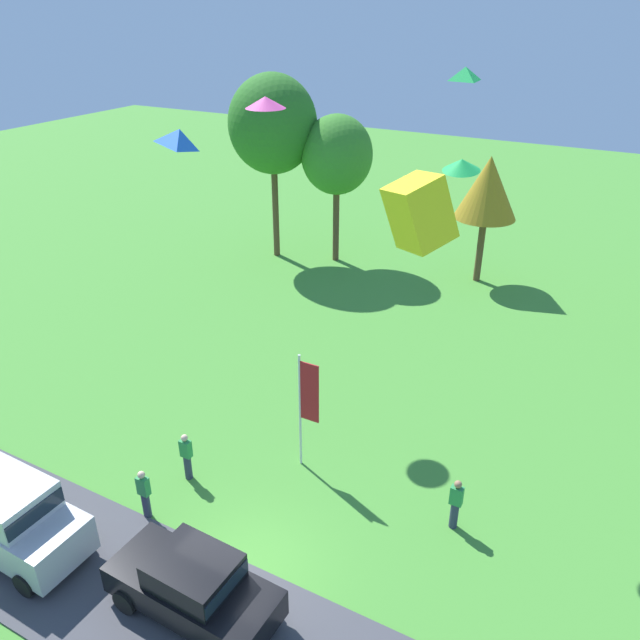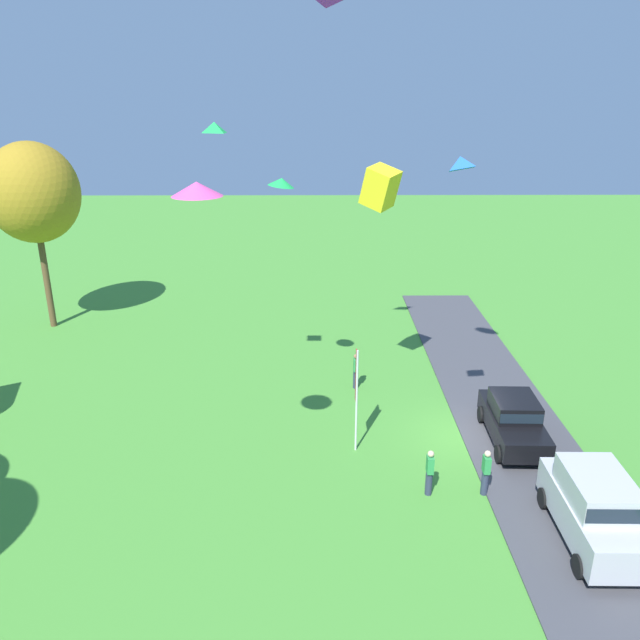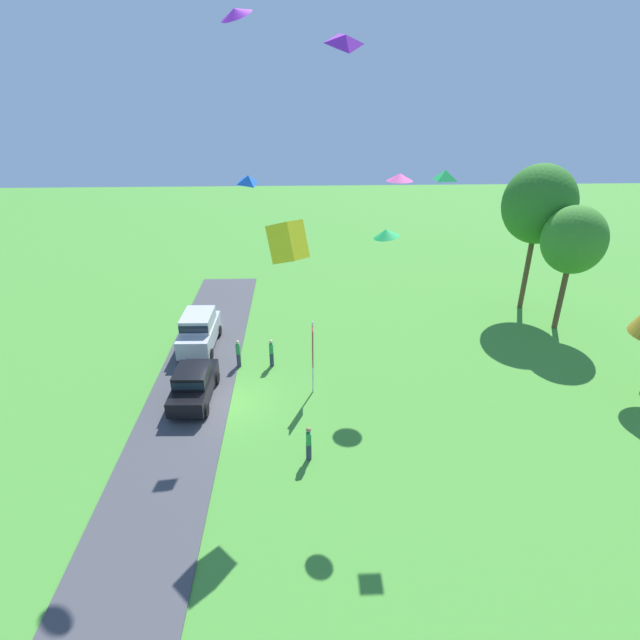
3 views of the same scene
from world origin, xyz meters
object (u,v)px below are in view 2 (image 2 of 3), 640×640
person_beside_suv (486,472)px  kite_diamond_topmost (214,127)px  person_watching_sky (430,472)px  kite_box_near_flag (380,187)px  car_suv_near_entrance (595,506)px  flag_banner (356,386)px  person_on_lawn (356,371)px  kite_delta_high_right (281,182)px  car_sedan_by_flagpole (514,418)px  tree_center_back (33,193)px  kite_delta_trailing_tail (197,189)px  kite_diamond_high_left (460,163)px

person_beside_suv → kite_diamond_topmost: kite_diamond_topmost is taller
person_watching_sky → kite_box_near_flag: (6.61, 1.31, 8.59)m
car_suv_near_entrance → flag_banner: flag_banner is taller
person_on_lawn → kite_delta_high_right: 9.53m
car_sedan_by_flagpole → tree_center_back: size_ratio=0.42×
tree_center_back → kite_delta_high_right: (-9.93, -14.07, 1.96)m
person_watching_sky → person_on_lawn: (8.11, 2.00, 0.00)m
person_beside_suv → person_watching_sky: (0.01, 1.91, 0.00)m
kite_delta_trailing_tail → kite_box_near_flag: (7.71, -5.72, -1.11)m
car_suv_near_entrance → kite_delta_trailing_tail: bearing=83.6°
kite_diamond_high_left → kite_delta_trailing_tail: bearing=109.2°
car_sedan_by_flagpole → kite_diamond_high_left: (-1.80, 3.27, 9.91)m
car_sedan_by_flagpole → kite_diamond_topmost: size_ratio=5.47×
car_suv_near_entrance → tree_center_back: (18.71, 23.78, 6.44)m
kite_diamond_topmost → kite_delta_high_right: (0.82, -2.33, -2.07)m
flag_banner → kite_diamond_topmost: (2.52, 5.17, 9.13)m
car_suv_near_entrance → kite_box_near_flag: kite_box_near_flag is taller
car_suv_near_entrance → car_sedan_by_flagpole: (5.74, 0.71, -0.25)m
kite_diamond_high_left → kite_diamond_topmost: kite_diamond_topmost is taller
flag_banner → kite_diamond_high_left: kite_diamond_high_left is taller
person_beside_suv → flag_banner: (3.06, 4.24, 1.76)m
car_sedan_by_flagpole → tree_center_back: tree_center_back is taller
person_on_lawn → tree_center_back: bearing=64.5°
flag_banner → kite_delta_high_right: size_ratio=4.02×
flag_banner → kite_diamond_high_left: bearing=-117.4°
car_sedan_by_flagpole → kite_box_near_flag: bearing=57.6°
person_on_lawn → kite_delta_trailing_tail: (-9.21, 5.03, 9.69)m
kite_diamond_topmost → kite_delta_trailing_tail: bearing=-176.0°
car_sedan_by_flagpole → person_on_lawn: bearing=50.8°
flag_banner → kite_delta_trailing_tail: bearing=131.4°
kite_diamond_high_left → person_on_lawn: bearing=21.4°
person_watching_sky → tree_center_back: 26.13m
person_watching_sky → tree_center_back: tree_center_back is taller
person_on_lawn → kite_diamond_topmost: (-2.54, 5.49, 10.89)m
kite_diamond_topmost → car_suv_near_entrance: bearing=-123.4°
kite_delta_high_right → kite_delta_trailing_tail: size_ratio=0.74×
person_on_lawn → tree_center_back: 20.27m
car_suv_near_entrance → car_sedan_by_flagpole: 5.78m
car_suv_near_entrance → car_sedan_by_flagpole: bearing=7.0°
person_on_lawn → kite_delta_high_right: kite_delta_high_right is taller
person_on_lawn → car_suv_near_entrance: bearing=-148.0°
car_sedan_by_flagpole → kite_diamond_topmost: 15.76m
kite_diamond_topmost → kite_delta_high_right: kite_diamond_topmost is taller
person_watching_sky → tree_center_back: (16.32, 19.22, 6.85)m
kite_diamond_high_left → kite_diamond_topmost: (4.02, 8.06, 0.81)m
kite_diamond_topmost → kite_delta_high_right: bearing=-70.6°
kite_delta_high_right → kite_delta_trailing_tail: bearing=166.0°
tree_center_back → kite_delta_high_right: 17.33m
car_sedan_by_flagpole → car_suv_near_entrance: bearing=-173.0°
car_suv_near_entrance → person_beside_suv: bearing=48.0°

